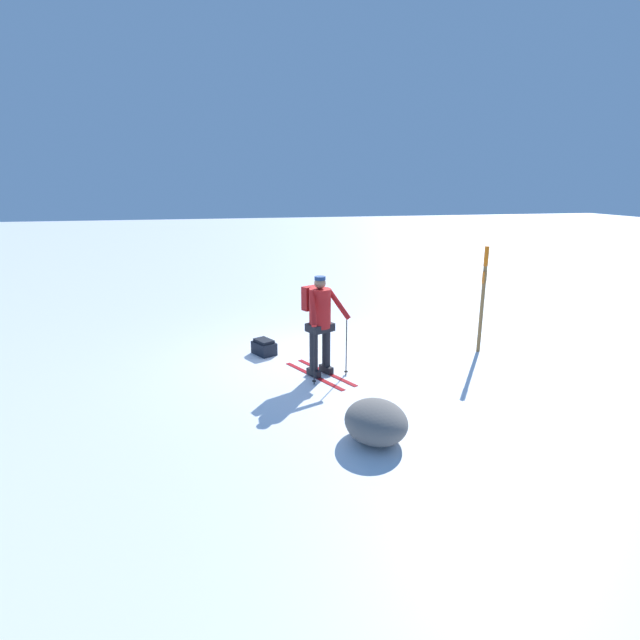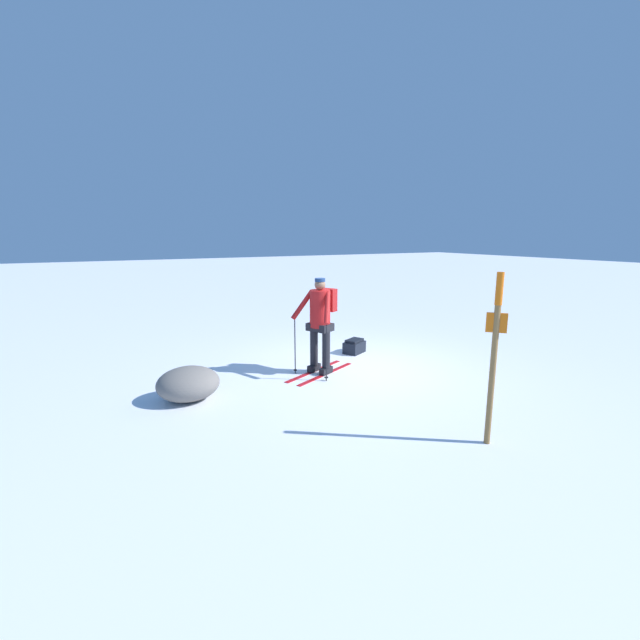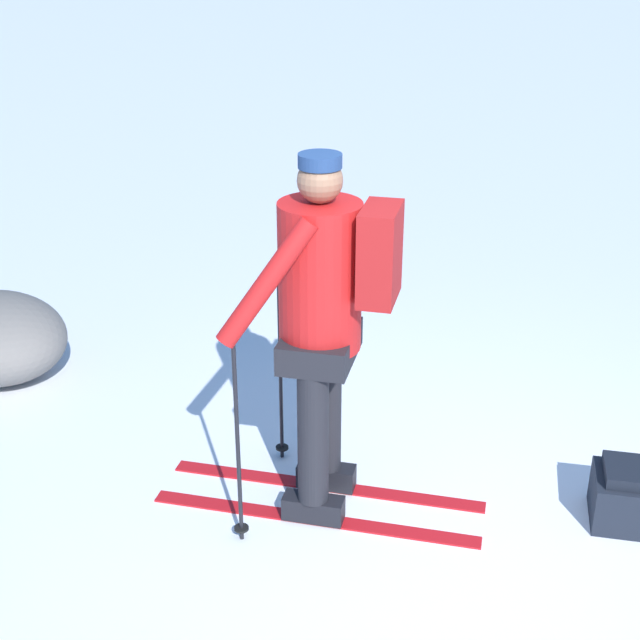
# 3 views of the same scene
# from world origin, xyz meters

# --- Properties ---
(ground_plane) EXTENTS (80.00, 80.00, 0.00)m
(ground_plane) POSITION_xyz_m (0.00, 0.00, 0.00)
(ground_plane) COLOR white
(skier) EXTENTS (1.65, 1.07, 1.80)m
(skier) POSITION_xyz_m (-0.74, 0.08, 1.06)
(skier) COLOR red
(skier) RESTS_ON ground_plane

